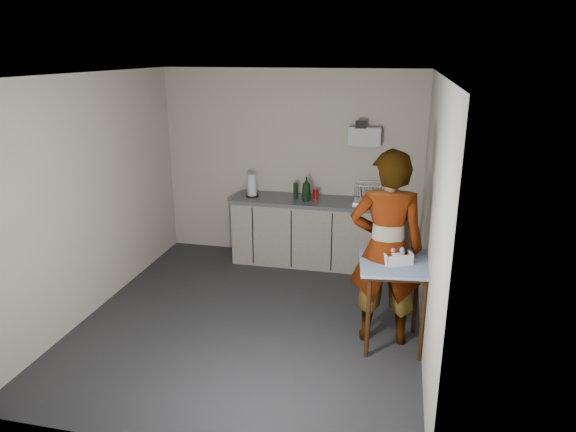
% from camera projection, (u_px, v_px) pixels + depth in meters
% --- Properties ---
extents(ground, '(4.00, 4.00, 0.00)m').
position_uv_depth(ground, '(253.00, 318.00, 5.65)').
color(ground, '#232428').
rests_on(ground, ground).
extents(wall_back, '(3.60, 0.02, 2.60)m').
position_uv_depth(wall_back, '(291.00, 165.00, 7.10)').
color(wall_back, beige).
rests_on(wall_back, ground).
extents(wall_right, '(0.02, 4.00, 2.60)m').
position_uv_depth(wall_right, '(430.00, 217.00, 4.88)').
color(wall_right, beige).
rests_on(wall_right, ground).
extents(wall_left, '(0.02, 4.00, 2.60)m').
position_uv_depth(wall_left, '(93.00, 195.00, 5.62)').
color(wall_left, beige).
rests_on(wall_left, ground).
extents(ceiling, '(3.60, 4.00, 0.01)m').
position_uv_depth(ceiling, '(247.00, 75.00, 4.85)').
color(ceiling, silver).
rests_on(ceiling, wall_back).
extents(kitchen_counter, '(2.24, 0.62, 0.91)m').
position_uv_depth(kitchen_counter, '(315.00, 234.00, 7.02)').
color(kitchen_counter, black).
rests_on(kitchen_counter, ground).
extents(wall_shelf, '(0.42, 0.18, 0.37)m').
position_uv_depth(wall_shelf, '(365.00, 136.00, 6.69)').
color(wall_shelf, white).
rests_on(wall_shelf, ground).
extents(side_table, '(0.76, 0.76, 0.89)m').
position_uv_depth(side_table, '(395.00, 273.00, 4.93)').
color(side_table, '#35170C').
rests_on(side_table, ground).
extents(standing_man, '(0.76, 0.53, 1.97)m').
position_uv_depth(standing_man, '(386.00, 249.00, 4.96)').
color(standing_man, '#B2A593').
rests_on(standing_man, ground).
extents(soap_bottle, '(0.16, 0.16, 0.32)m').
position_uv_depth(soap_bottle, '(306.00, 189.00, 6.77)').
color(soap_bottle, black).
rests_on(soap_bottle, kitchen_counter).
extents(soda_can, '(0.07, 0.07, 0.14)m').
position_uv_depth(soda_can, '(316.00, 194.00, 6.88)').
color(soda_can, red).
rests_on(soda_can, kitchen_counter).
extents(dark_bottle, '(0.06, 0.06, 0.22)m').
position_uv_depth(dark_bottle, '(296.00, 191.00, 6.88)').
color(dark_bottle, black).
rests_on(dark_bottle, kitchen_counter).
extents(paper_towel, '(0.18, 0.18, 0.32)m').
position_uv_depth(paper_towel, '(252.00, 186.00, 6.98)').
color(paper_towel, black).
rests_on(paper_towel, kitchen_counter).
extents(dish_rack, '(0.37, 0.28, 0.26)m').
position_uv_depth(dish_rack, '(367.00, 198.00, 6.73)').
color(dish_rack, silver).
rests_on(dish_rack, kitchen_counter).
extents(bakery_box, '(0.35, 0.36, 0.37)m').
position_uv_depth(bakery_box, '(394.00, 252.00, 4.91)').
color(bakery_box, white).
rests_on(bakery_box, side_table).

